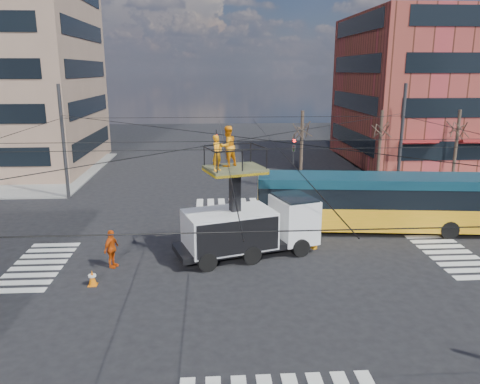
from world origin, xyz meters
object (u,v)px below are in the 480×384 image
utility_truck (250,214)px  traffic_cone (92,278)px  flagger (314,233)px  worker_ground (111,249)px  city_bus (373,201)px

utility_truck → traffic_cone: size_ratio=10.74×
utility_truck → flagger: utility_truck is taller
utility_truck → worker_ground: size_ratio=4.09×
city_bus → traffic_cone: 15.56m
traffic_cone → utility_truck: bearing=23.7°
city_bus → utility_truck: bearing=-150.3°
utility_truck → worker_ground: utility_truck is taller
city_bus → flagger: 4.78m
city_bus → flagger: city_bus is taller
traffic_cone → flagger: 10.91m
worker_ground → flagger: bearing=-58.5°
traffic_cone → worker_ground: bearing=76.0°
city_bus → traffic_cone: city_bus is taller
utility_truck → city_bus: bearing=5.6°
utility_truck → flagger: (3.32, 0.50, -1.19)m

